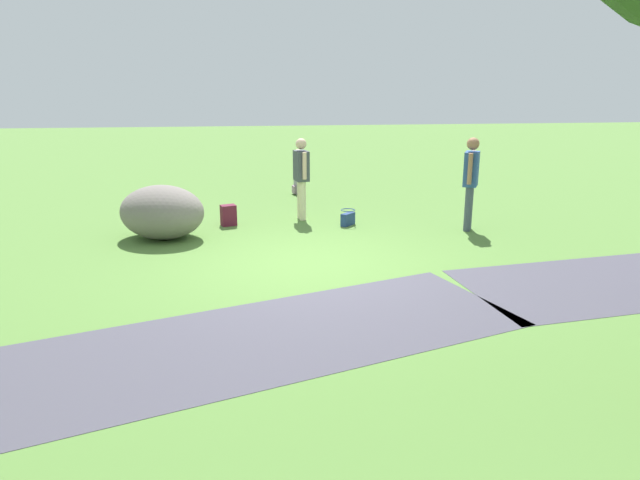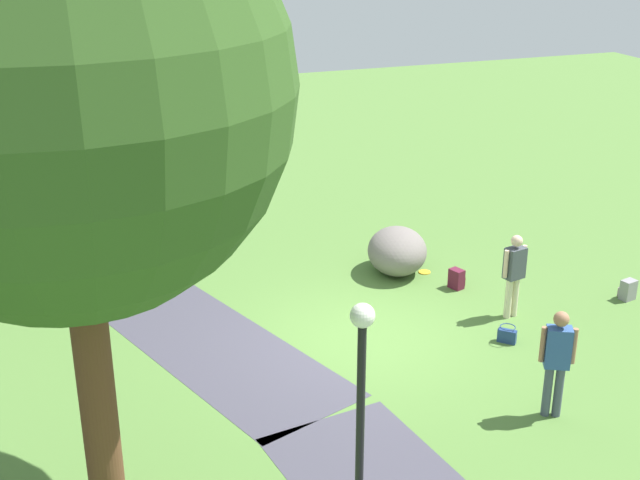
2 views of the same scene
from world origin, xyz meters
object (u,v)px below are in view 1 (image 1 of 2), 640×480
at_px(lawn_boulder, 162,212).
at_px(handbag_on_grass, 348,218).
at_px(backpack_by_boulder, 228,215).
at_px(man_near_boulder, 471,177).
at_px(frisbee_on_grass, 180,229).
at_px(woman_with_handbag, 301,173).
at_px(spare_backpack_on_lawn, 299,186).

bearing_deg(lawn_boulder, handbag_on_grass, -170.93).
distance_m(handbag_on_grass, backpack_by_boulder, 2.30).
relative_size(lawn_boulder, man_near_boulder, 1.08).
xyz_separation_m(lawn_boulder, frisbee_on_grass, (-0.22, -0.54, -0.46)).
distance_m(man_near_boulder, handbag_on_grass, 2.40).
xyz_separation_m(backpack_by_boulder, frisbee_on_grass, (0.89, 0.26, -0.18)).
relative_size(woman_with_handbag, handbag_on_grass, 4.19).
bearing_deg(backpack_by_boulder, lawn_boulder, 35.58).
bearing_deg(lawn_boulder, woman_with_handbag, -156.07).
relative_size(handbag_on_grass, backpack_by_boulder, 0.96).
height_order(woman_with_handbag, backpack_by_boulder, woman_with_handbag).
bearing_deg(woman_with_handbag, handbag_on_grass, 145.06).
bearing_deg(lawn_boulder, man_near_boulder, 179.60).
relative_size(man_near_boulder, frisbee_on_grass, 6.95).
xyz_separation_m(woman_with_handbag, backpack_by_boulder, (1.44, 0.34, -0.73)).
xyz_separation_m(handbag_on_grass, spare_backpack_on_lawn, (0.71, -3.10, 0.05)).
bearing_deg(woman_with_handbag, frisbee_on_grass, 14.30).
height_order(backpack_by_boulder, spare_backpack_on_lawn, same).
xyz_separation_m(lawn_boulder, spare_backpack_on_lawn, (-2.68, -3.65, -0.28)).
bearing_deg(lawn_boulder, frisbee_on_grass, -112.27).
bearing_deg(man_near_boulder, woman_with_handbag, -21.23).
height_order(lawn_boulder, backpack_by_boulder, lawn_boulder).
bearing_deg(man_near_boulder, lawn_boulder, -0.40).
height_order(handbag_on_grass, frisbee_on_grass, handbag_on_grass).
xyz_separation_m(woman_with_handbag, man_near_boulder, (-3.02, 1.17, 0.07)).
bearing_deg(frisbee_on_grass, man_near_boulder, 173.84).
xyz_separation_m(man_near_boulder, frisbee_on_grass, (5.35, -0.58, -0.99)).
height_order(backpack_by_boulder, frisbee_on_grass, backpack_by_boulder).
relative_size(lawn_boulder, frisbee_on_grass, 7.51).
height_order(lawn_boulder, man_near_boulder, man_near_boulder).
bearing_deg(spare_backpack_on_lawn, woman_with_handbag, 87.01).
bearing_deg(woman_with_handbag, backpack_by_boulder, 13.19).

